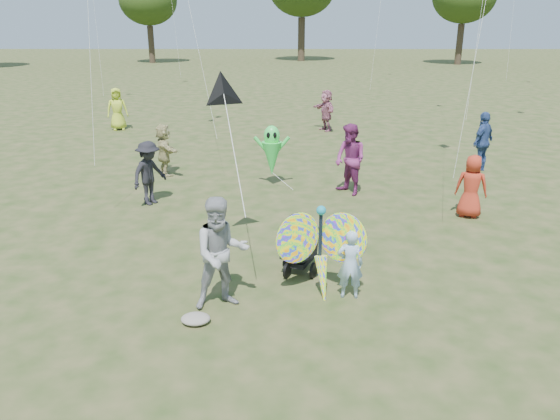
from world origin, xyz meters
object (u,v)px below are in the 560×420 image
at_px(child_girl, 350,264).
at_px(butterfly_kite, 321,251).
at_px(crowd_g, 117,109).
at_px(jogging_stroller, 300,239).
at_px(crowd_c, 483,142).
at_px(crowd_b, 149,173).
at_px(crowd_j, 326,110).
at_px(alien_kite, 272,153).
at_px(crowd_e, 350,160).
at_px(crowd_a, 471,186).
at_px(adult_man, 221,253).
at_px(crowd_d, 164,150).

distance_m(child_girl, butterfly_kite, 0.54).
height_order(crowd_g, jogging_stroller, crowd_g).
height_order(crowd_c, crowd_g, crowd_c).
relative_size(crowd_b, crowd_c, 0.88).
distance_m(child_girl, crowd_j, 14.74).
bearing_deg(alien_kite, jogging_stroller, -83.50).
distance_m(crowd_g, butterfly_kite, 16.65).
distance_m(crowd_e, crowd_j, 8.88).
xyz_separation_m(child_girl, crowd_a, (3.35, 4.04, 0.14)).
xyz_separation_m(child_girl, crowd_e, (0.68, 5.84, 0.34)).
bearing_deg(adult_man, crowd_d, 90.30).
bearing_deg(crowd_a, crowd_c, -91.78).
relative_size(crowd_g, butterfly_kite, 0.97).
distance_m(crowd_e, alien_kite, 2.23).
xyz_separation_m(crowd_g, alien_kite, (6.71, -8.28, 0.09)).
distance_m(crowd_b, crowd_j, 11.06).
bearing_deg(crowd_j, crowd_c, 10.27).
distance_m(crowd_a, crowd_j, 11.00).
relative_size(crowd_c, butterfly_kite, 1.02).
bearing_deg(crowd_d, jogging_stroller, -176.29).
bearing_deg(crowd_c, crowd_d, -42.00).
relative_size(crowd_a, butterfly_kite, 0.83).
relative_size(crowd_d, crowd_e, 0.82).
distance_m(adult_man, crowd_e, 6.75).
bearing_deg(adult_man, child_girl, -9.47).
height_order(crowd_b, crowd_e, crowd_e).
height_order(crowd_e, crowd_j, crowd_e).
bearing_deg(crowd_e, jogging_stroller, -52.14).
height_order(adult_man, crowd_e, crowd_e).
xyz_separation_m(child_girl, butterfly_kite, (-0.49, 0.06, 0.21)).
xyz_separation_m(crowd_e, jogging_stroller, (-1.49, -4.72, -0.34)).
relative_size(adult_man, crowd_d, 1.21).
relative_size(crowd_b, butterfly_kite, 0.90).
relative_size(crowd_b, crowd_j, 0.96).
relative_size(crowd_a, crowd_e, 0.80).
bearing_deg(butterfly_kite, crowd_b, 129.37).
relative_size(crowd_b, jogging_stroller, 1.43).
xyz_separation_m(crowd_c, crowd_d, (-9.75, -0.47, -0.15)).
height_order(child_girl, butterfly_kite, butterfly_kite).
height_order(child_girl, crowd_b, crowd_b).
bearing_deg(alien_kite, crowd_a, -27.88).
bearing_deg(crowd_g, butterfly_kite, -82.77).
xyz_separation_m(crowd_b, crowd_d, (-0.19, 2.77, -0.04)).
bearing_deg(butterfly_kite, child_girl, -7.26).
relative_size(crowd_b, alien_kite, 0.94).
distance_m(crowd_c, alien_kite, 6.69).
bearing_deg(crowd_b, crowd_j, 4.37).
distance_m(crowd_j, butterfly_kite, 14.70).
bearing_deg(crowd_a, butterfly_kite, 66.39).
height_order(crowd_j, butterfly_kite, crowd_j).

